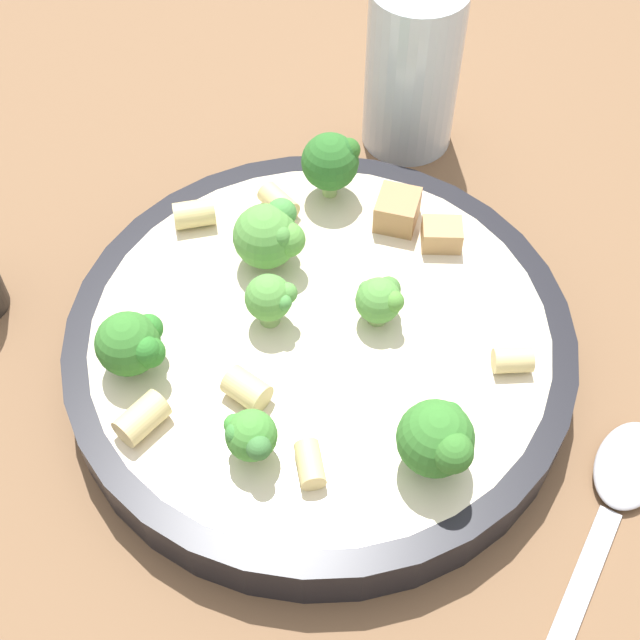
% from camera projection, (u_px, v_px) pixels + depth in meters
% --- Properties ---
extents(ground_plane, '(2.00, 2.00, 0.00)m').
position_uv_depth(ground_plane, '(320.00, 363.00, 0.53)').
color(ground_plane, brown).
extents(pasta_bowl, '(0.29, 0.29, 0.03)m').
position_uv_depth(pasta_bowl, '(320.00, 344.00, 0.51)').
color(pasta_bowl, black).
rests_on(pasta_bowl, ground_plane).
extents(broccoli_floret_0, '(0.03, 0.03, 0.03)m').
position_uv_depth(broccoli_floret_0, '(271.00, 298.00, 0.49)').
color(broccoli_floret_0, '#84AD60').
rests_on(broccoli_floret_0, pasta_bowl).
extents(broccoli_floret_1, '(0.04, 0.04, 0.04)m').
position_uv_depth(broccoli_floret_1, '(270.00, 235.00, 0.51)').
color(broccoli_floret_1, '#9EC175').
rests_on(broccoli_floret_1, pasta_bowl).
extents(broccoli_floret_2, '(0.03, 0.03, 0.03)m').
position_uv_depth(broccoli_floret_2, '(380.00, 299.00, 0.49)').
color(broccoli_floret_2, '#93B766').
rests_on(broccoli_floret_2, pasta_bowl).
extents(broccoli_floret_3, '(0.03, 0.03, 0.03)m').
position_uv_depth(broccoli_floret_3, '(250.00, 436.00, 0.44)').
color(broccoli_floret_3, '#9EC175').
rests_on(broccoli_floret_3, pasta_bowl).
extents(broccoli_floret_4, '(0.04, 0.04, 0.04)m').
position_uv_depth(broccoli_floret_4, '(438.00, 439.00, 0.43)').
color(broccoli_floret_4, '#84AD60').
rests_on(broccoli_floret_4, pasta_bowl).
extents(broccoli_floret_5, '(0.04, 0.04, 0.04)m').
position_uv_depth(broccoli_floret_5, '(132.00, 344.00, 0.47)').
color(broccoli_floret_5, '#84AD60').
rests_on(broccoli_floret_5, pasta_bowl).
extents(broccoli_floret_6, '(0.04, 0.04, 0.04)m').
position_uv_depth(broccoli_floret_6, '(330.00, 160.00, 0.55)').
color(broccoli_floret_6, '#9EC175').
rests_on(broccoli_floret_6, pasta_bowl).
extents(rigatoni_0, '(0.02, 0.03, 0.01)m').
position_uv_depth(rigatoni_0, '(304.00, 464.00, 0.44)').
color(rigatoni_0, '#E0C67F').
rests_on(rigatoni_0, pasta_bowl).
extents(rigatoni_1, '(0.02, 0.02, 0.01)m').
position_uv_depth(rigatoni_1, '(513.00, 360.00, 0.48)').
color(rigatoni_1, '#E0C67F').
rests_on(rigatoni_1, pasta_bowl).
extents(rigatoni_2, '(0.03, 0.03, 0.01)m').
position_uv_depth(rigatoni_2, '(279.00, 202.00, 0.55)').
color(rigatoni_2, '#E0C67F').
rests_on(rigatoni_2, pasta_bowl).
extents(rigatoni_3, '(0.03, 0.03, 0.02)m').
position_uv_depth(rigatoni_3, '(142.00, 418.00, 0.46)').
color(rigatoni_3, '#E0C67F').
rests_on(rigatoni_3, pasta_bowl).
extents(rigatoni_4, '(0.03, 0.02, 0.02)m').
position_uv_depth(rigatoni_4, '(194.00, 214.00, 0.54)').
color(rigatoni_4, '#E0C67F').
rests_on(rigatoni_4, pasta_bowl).
extents(rigatoni_5, '(0.03, 0.03, 0.02)m').
position_uv_depth(rigatoni_5, '(247.00, 389.00, 0.47)').
color(rigatoni_5, '#E0C67F').
rests_on(rigatoni_5, pasta_bowl).
extents(chicken_chunk_0, '(0.03, 0.03, 0.02)m').
position_uv_depth(chicken_chunk_0, '(397.00, 210.00, 0.54)').
color(chicken_chunk_0, '#A87A4C').
rests_on(chicken_chunk_0, pasta_bowl).
extents(chicken_chunk_1, '(0.02, 0.02, 0.02)m').
position_uv_depth(chicken_chunk_1, '(442.00, 235.00, 0.53)').
color(chicken_chunk_1, tan).
rests_on(chicken_chunk_1, pasta_bowl).
extents(drinking_glass, '(0.06, 0.06, 0.12)m').
position_uv_depth(drinking_glass, '(411.00, 79.00, 0.61)').
color(drinking_glass, silver).
rests_on(drinking_glass, ground_plane).
extents(spoon, '(0.10, 0.17, 0.01)m').
position_uv_depth(spoon, '(616.00, 501.00, 0.47)').
color(spoon, '#B2B2B7').
rests_on(spoon, ground_plane).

